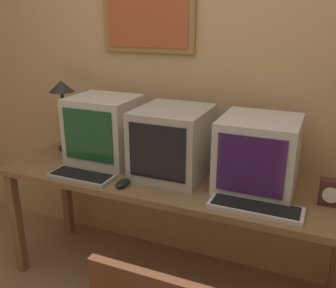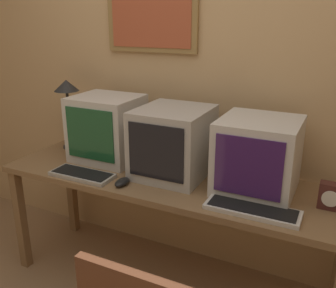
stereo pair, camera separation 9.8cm
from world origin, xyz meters
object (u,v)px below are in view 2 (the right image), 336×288
mouse_near_keyboard (122,182)px  monitor_center (174,142)px  monitor_left (107,128)px  keyboard_main (82,174)px  keyboard_side (252,210)px  monitor_right (258,155)px  desk_clock (331,196)px  desk_lamp (67,93)px

mouse_near_keyboard → monitor_center: bearing=55.0°
monitor_left → mouse_near_keyboard: 0.48m
keyboard_main → keyboard_side: same height
monitor_right → keyboard_main: bearing=-163.9°
monitor_center → desk_clock: monitor_center is taller
keyboard_side → desk_clock: 0.39m
monitor_right → keyboard_main: size_ratio=1.08×
monitor_center → desk_lamp: desk_lamp is taller
keyboard_main → desk_lamp: desk_lamp is taller
monitor_center → monitor_right: monitor_center is taller
monitor_center → mouse_near_keyboard: 0.38m
monitor_left → keyboard_side: 1.09m
monitor_center → desk_lamp: (-0.86, 0.11, 0.20)m
monitor_center → keyboard_side: (0.54, -0.25, -0.19)m
desk_lamp → monitor_right: bearing=-4.3°
mouse_near_keyboard → desk_lamp: (-0.67, 0.38, 0.38)m
monitor_center → keyboard_side: monitor_center is taller
desk_clock → monitor_center: bearing=176.8°
mouse_near_keyboard → monitor_right: bearing=21.9°
monitor_left → desk_clock: (1.37, -0.09, -0.14)m
mouse_near_keyboard → desk_lamp: bearing=150.7°
desk_clock → desk_lamp: desk_lamp is taller
monitor_center → monitor_right: size_ratio=1.06×
monitor_center → mouse_near_keyboard: (-0.19, -0.27, -0.18)m
monitor_center → desk_lamp: 0.89m
keyboard_side → monitor_left: bearing=164.2°
keyboard_main → desk_lamp: size_ratio=0.80×
mouse_near_keyboard → desk_clock: desk_clock is taller
monitor_center → keyboard_main: (-0.47, -0.27, -0.19)m
keyboard_main → monitor_left: bearing=95.3°
keyboard_side → monitor_right: bearing=100.6°
monitor_left → desk_lamp: bearing=169.9°
keyboard_side → desk_clock: size_ratio=3.45×
keyboard_side → mouse_near_keyboard: 0.73m
monitor_left → keyboard_side: size_ratio=0.92×
keyboard_main → desk_lamp: (-0.40, 0.38, 0.38)m
mouse_near_keyboard → keyboard_main: bearing=-179.6°
keyboard_side → desk_lamp: desk_lamp is taller
monitor_center → desk_clock: 0.88m
monitor_right → keyboard_side: 0.32m
desk_clock → desk_lamp: 1.77m
keyboard_main → desk_clock: bearing=9.5°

